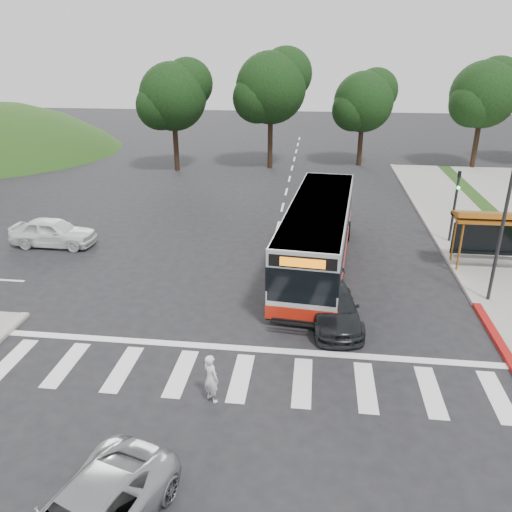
# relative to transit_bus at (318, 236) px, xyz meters

# --- Properties ---
(ground) EXTENTS (140.00, 140.00, 0.00)m
(ground) POSITION_rel_transit_bus_xyz_m (-2.37, -4.37, -1.60)
(ground) COLOR black
(ground) RESTS_ON ground
(sidewalk_east) EXTENTS (4.00, 40.00, 0.12)m
(sidewalk_east) POSITION_rel_transit_bus_xyz_m (8.63, 3.63, -1.54)
(sidewalk_east) COLOR gray
(sidewalk_east) RESTS_ON ground
(curb_east) EXTENTS (0.30, 40.00, 0.15)m
(curb_east) POSITION_rel_transit_bus_xyz_m (6.63, 3.63, -1.53)
(curb_east) COLOR #9E9991
(curb_east) RESTS_ON ground
(curb_east_red) EXTENTS (0.32, 6.00, 0.15)m
(curb_east_red) POSITION_rel_transit_bus_xyz_m (6.63, -6.37, -1.53)
(curb_east_red) COLOR maroon
(curb_east_red) RESTS_ON ground
(crosswalk_ladder) EXTENTS (18.00, 2.60, 0.01)m
(crosswalk_ladder) POSITION_rel_transit_bus_xyz_m (-2.37, -9.37, -1.60)
(crosswalk_ladder) COLOR silver
(crosswalk_ladder) RESTS_ON ground
(bus_shelter) EXTENTS (4.20, 1.60, 2.86)m
(bus_shelter) POSITION_rel_transit_bus_xyz_m (8.43, 0.73, 0.75)
(bus_shelter) COLOR #A05D1A
(bus_shelter) RESTS_ON sidewalk_east
(traffic_signal_ne_tall) EXTENTS (0.18, 0.37, 6.50)m
(traffic_signal_ne_tall) POSITION_rel_transit_bus_xyz_m (7.23, -2.88, 2.27)
(traffic_signal_ne_tall) COLOR black
(traffic_signal_ne_tall) RESTS_ON ground
(traffic_signal_ne_short) EXTENTS (0.18, 0.37, 4.00)m
(traffic_signal_ne_short) POSITION_rel_transit_bus_xyz_m (7.23, 4.12, 0.88)
(traffic_signal_ne_short) COLOR black
(traffic_signal_ne_short) RESTS_ON ground
(tree_ne_a) EXTENTS (6.16, 5.74, 9.30)m
(tree_ne_a) POSITION_rel_transit_bus_xyz_m (13.71, 23.69, 4.79)
(tree_ne_a) COLOR black
(tree_ne_a) RESTS_ON parking_lot
(tree_north_a) EXTENTS (6.60, 6.15, 10.17)m
(tree_north_a) POSITION_rel_transit_bus_xyz_m (-4.29, 21.70, 5.32)
(tree_north_a) COLOR black
(tree_north_a) RESTS_ON ground
(tree_north_b) EXTENTS (5.72, 5.33, 8.43)m
(tree_north_b) POSITION_rel_transit_bus_xyz_m (3.70, 23.69, 4.06)
(tree_north_b) COLOR black
(tree_north_b) RESTS_ON ground
(tree_north_c) EXTENTS (6.16, 5.74, 9.30)m
(tree_north_c) POSITION_rel_transit_bus_xyz_m (-12.29, 19.69, 4.69)
(tree_north_c) COLOR black
(tree_north_c) RESTS_ON ground
(transit_bus) EXTENTS (3.82, 12.60, 3.21)m
(transit_bus) POSITION_rel_transit_bus_xyz_m (0.00, 0.00, 0.00)
(transit_bus) COLOR silver
(transit_bus) RESTS_ON ground
(pedestrian) EXTENTS (0.69, 0.67, 1.60)m
(pedestrian) POSITION_rel_transit_bus_xyz_m (-3.09, -10.58, -0.80)
(pedestrian) COLOR silver
(pedestrian) RESTS_ON ground
(dark_sedan) EXTENTS (2.44, 4.73, 1.31)m
(dark_sedan) POSITION_rel_transit_bus_xyz_m (0.66, -5.29, -0.95)
(dark_sedan) COLOR black
(dark_sedan) RESTS_ON ground
(west_car_white) EXTENTS (4.54, 1.86, 1.54)m
(west_car_white) POSITION_rel_transit_bus_xyz_m (-14.16, 1.10, -0.83)
(west_car_white) COLOR silver
(west_car_white) RESTS_ON ground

